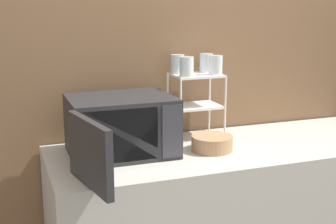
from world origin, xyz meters
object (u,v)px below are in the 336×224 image
at_px(glass_back_right, 206,63).
at_px(bowl, 212,143).
at_px(glass_back_left, 177,64).
at_px(glass_front_right, 216,65).
at_px(dish_rack, 196,92).
at_px(microwave, 120,127).
at_px(glass_front_left, 187,67).

distance_m(glass_back_right, bowl, 0.48).
height_order(glass_back_right, glass_back_left, same).
bearing_deg(glass_front_right, dish_rack, 148.48).
xyz_separation_m(dish_rack, glass_back_left, (-0.09, 0.05, 0.15)).
distance_m(microwave, glass_back_right, 0.64).
distance_m(glass_back_right, glass_front_right, 0.11).
distance_m(dish_rack, glass_back_left, 0.18).
relative_size(dish_rack, glass_front_left, 3.42).
relative_size(glass_back_right, glass_back_left, 1.00).
bearing_deg(glass_back_right, microwave, -157.95).
xyz_separation_m(dish_rack, glass_front_right, (0.09, -0.05, 0.15)).
distance_m(dish_rack, glass_back_right, 0.18).
relative_size(microwave, bowl, 3.69).
height_order(dish_rack, bowl, dish_rack).
bearing_deg(dish_rack, microwave, -160.35).
bearing_deg(glass_front_right, microwave, -168.39).
height_order(dish_rack, glass_front_right, glass_front_right).
distance_m(glass_back_right, glass_back_left, 0.17).
bearing_deg(dish_rack, glass_front_right, -31.52).
relative_size(glass_front_left, glass_back_right, 1.00).
height_order(glass_front_left, bowl, glass_front_left).
xyz_separation_m(glass_front_left, bowl, (0.06, -0.19, -0.36)).
height_order(microwave, glass_front_right, glass_front_right).
distance_m(microwave, glass_back_left, 0.51).
relative_size(dish_rack, glass_back_left, 3.42).
bearing_deg(glass_front_left, glass_front_right, 2.09).
distance_m(dish_rack, bowl, 0.33).
bearing_deg(glass_back_left, bowl, -77.27).
bearing_deg(glass_back_right, dish_rack, -145.81).
bearing_deg(glass_front_left, bowl, -71.80).
xyz_separation_m(glass_front_left, glass_back_left, (-0.01, 0.11, 0.00)).
bearing_deg(glass_front_left, glass_back_left, 93.06).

